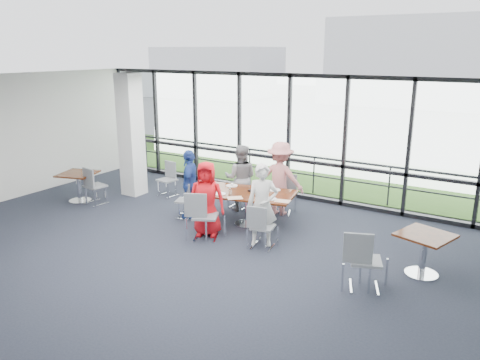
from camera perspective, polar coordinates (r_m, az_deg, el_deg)
The scene contains 39 objects.
floor at distance 8.64m, azimuth -9.28°, elevation -10.45°, with size 12.00×10.00×0.02m, color #1D222E.
ceiling at distance 7.80m, azimuth -10.32°, elevation 11.27°, with size 12.00×10.00×0.04m, color white.
curtain_wall_back at distance 12.17m, azimuth 5.96°, elevation 5.30°, with size 12.00×0.10×3.20m, color white.
structural_column at distance 12.62m, azimuth -13.13°, elevation 5.34°, with size 0.50×0.50×3.20m, color white.
apron at distance 17.05m, azimuth 13.20°, elevation 2.36°, with size 80.00×70.00×0.02m, color gray.
grass_strip at distance 15.21m, azimuth 10.76°, elevation 1.04°, with size 80.00×5.00×0.01m, color #345F19.
hangar_aux at distance 41.03m, azimuth -2.79°, elevation 13.09°, with size 10.00×6.00×4.00m, color silver.
guard_rail at distance 12.94m, azimuth 6.99°, elevation 0.89°, with size 0.06×0.06×12.00m, color #2D2D33.
main_table at distance 10.26m, azimuth 0.88°, elevation -2.12°, with size 2.23×1.52×0.75m.
side_table_left at distance 12.56m, azimuth -19.14°, elevation 0.29°, with size 1.06×1.06×0.75m.
side_table_right at distance 8.59m, azimuth 21.61°, elevation -6.95°, with size 1.01×1.01×0.75m.
diner_near_left at distance 9.69m, azimuth -4.09°, elevation -2.30°, with size 0.77×0.50×1.57m, color red.
diner_near_right at distance 9.16m, azimuth 2.74°, elevation -3.08°, with size 0.60×0.44×1.65m, color silver.
diner_far_left at distance 11.16m, azimuth 0.07°, elevation 0.25°, with size 0.78×0.48×1.61m, color gray.
diner_far_right at distance 10.93m, azimuth 4.92°, elevation 0.19°, with size 1.12×0.58×1.73m, color #D17B79.
diner_end at distance 10.79m, azimuth -6.11°, elevation -0.44°, with size 0.93×0.51×1.58m, color navy.
chair_main_nl at distance 9.56m, azimuth -4.24°, elevation -4.43°, with size 0.48×0.48×0.98m, color slate, non-canonical shape.
chair_main_nr at distance 9.14m, azimuth 2.81°, elevation -5.74°, with size 0.42×0.42×0.86m, color slate, non-canonical shape.
chair_main_fl at distance 11.46m, azimuth -0.10°, elevation -1.33°, with size 0.41×0.41×0.84m, color slate, non-canonical shape.
chair_main_fr at distance 11.05m, azimuth 5.06°, elevation -1.87°, with size 0.44×0.44×0.91m, color slate, non-canonical shape.
chair_main_end at distance 10.85m, azimuth -6.69°, elevation -2.50°, with size 0.40×0.40×0.82m, color slate, non-canonical shape.
chair_spare_la at distance 12.24m, azimuth -17.25°, elevation -0.70°, with size 0.46×0.46×0.94m, color slate, non-canonical shape.
chair_spare_lb at distance 12.51m, azimuth -8.89°, elevation 0.01°, with size 0.43×0.43×0.88m, color slate, non-canonical shape.
chair_spare_r at distance 7.87m, azimuth 15.09°, elevation -9.47°, with size 0.48×0.48×0.99m, color slate, non-canonical shape.
plate_nl at distance 10.09m, azimuth -2.48°, elevation -1.70°, with size 0.25×0.25×0.01m, color white.
plate_nr at distance 9.77m, azimuth 3.80°, elevation -2.31°, with size 0.24×0.24×0.01m, color white.
plate_fl at distance 10.70m, azimuth -1.01°, elevation -0.69°, with size 0.27×0.27×0.01m, color white.
plate_fr at distance 10.40m, azimuth 4.19°, elevation -1.21°, with size 0.28×0.28×0.01m, color white.
plate_end at distance 10.52m, azimuth -3.66°, elevation -1.00°, with size 0.23×0.23×0.01m, color white.
tumbler_a at distance 10.02m, azimuth -1.26°, elevation -1.44°, with size 0.07×0.07×0.14m, color white.
tumbler_b at distance 9.96m, azimuth 1.89°, elevation -1.53°, with size 0.08×0.08×0.15m, color white.
tumbler_c at distance 10.47m, azimuth 1.58°, elevation -0.71°, with size 0.07×0.07×0.14m, color white.
tumbler_d at distance 10.37m, azimuth -3.16°, elevation -0.92°, with size 0.06×0.06×0.13m, color white.
menu_a at distance 9.84m, azimuth -0.63°, elevation -2.19°, with size 0.32×0.22×0.00m, color white.
menu_b at distance 9.67m, azimuth 5.20°, elevation -2.57°, with size 0.31×0.22×0.00m, color white.
menu_c at distance 10.58m, azimuth 2.51°, elevation -0.92°, with size 0.32×0.22×0.00m, color white.
condiment_caddy at distance 10.27m, azimuth 1.29°, elevation -1.32°, with size 0.10×0.07×0.04m, color black.
ketchup_bottle at distance 10.27m, azimuth 1.51°, elevation -0.90°, with size 0.06×0.06×0.18m, color #A9001A.
green_bottle at distance 10.20m, azimuth 1.54°, elevation -0.97°, with size 0.05×0.05×0.20m, color #2B7B37.
Camera 1 is at (5.20, -5.79, 3.75)m, focal length 35.00 mm.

